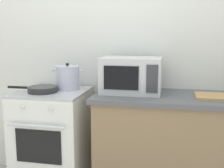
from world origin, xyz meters
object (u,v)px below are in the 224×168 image
(frying_pan, at_px, (42,89))
(microwave, at_px, (132,75))
(stove, at_px, (54,140))
(cutting_board, at_px, (219,97))
(stock_pot, at_px, (68,78))

(frying_pan, height_order, microwave, microwave)
(microwave, bearing_deg, frying_pan, -168.08)
(stove, distance_m, frying_pan, 0.49)
(microwave, distance_m, cutting_board, 0.72)
(stove, distance_m, microwave, 0.93)
(stove, distance_m, cutting_board, 1.48)
(stove, relative_size, frying_pan, 2.05)
(stove, bearing_deg, frying_pan, -125.45)
(stock_pot, bearing_deg, frying_pan, -136.07)
(frying_pan, relative_size, cutting_board, 1.25)
(stove, relative_size, stock_pot, 3.08)
(stove, relative_size, microwave, 1.84)
(stove, bearing_deg, microwave, 6.48)
(cutting_board, bearing_deg, microwave, 173.66)
(stock_pot, xyz_separation_m, microwave, (0.58, -0.01, 0.04))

